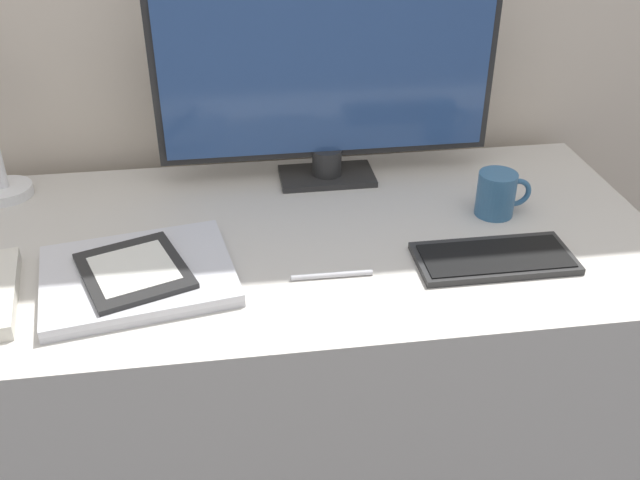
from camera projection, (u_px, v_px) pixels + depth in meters
desk at (299, 387)px, 1.46m from camera, size 1.31×0.64×0.73m
monitor at (327, 82)px, 1.36m from camera, size 0.66×0.11×0.39m
keyboard at (494, 258)px, 1.20m from camera, size 0.26×0.12×0.01m
laptop at (138, 275)px, 1.14m from camera, size 0.33×0.29×0.02m
ereader at (134, 270)px, 1.13m from camera, size 0.21×0.22×0.01m
coffee_mug at (497, 194)px, 1.32m from camera, size 0.10×0.07×0.08m
pen at (332, 275)px, 1.16m from camera, size 0.13×0.01×0.01m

